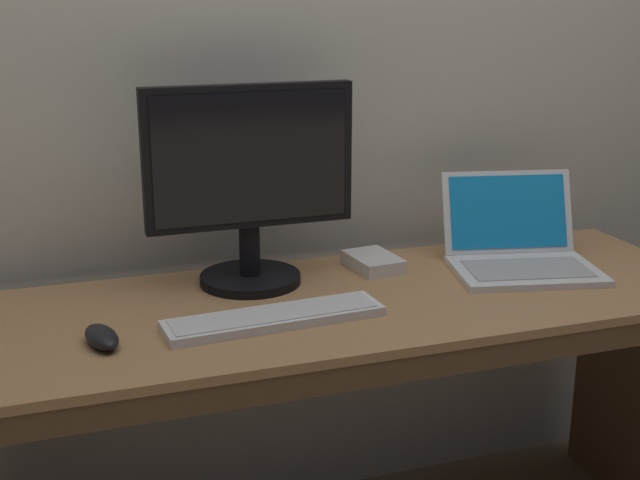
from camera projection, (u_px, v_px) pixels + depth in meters
name	position (u px, v px, depth m)	size (l,w,h in m)	color
desk	(353.00, 383.00, 1.96)	(1.71, 0.60, 0.71)	#A87A4C
laptop_white	(521.00, 255.00, 2.09)	(0.40, 0.38, 0.21)	white
external_monitor	(250.00, 182.00, 1.92)	(0.47, 0.24, 0.46)	black
wired_keyboard	(274.00, 318.00, 1.76)	(0.47, 0.14, 0.02)	white
computer_mouse	(102.00, 337.00, 1.65)	(0.06, 0.12, 0.03)	black
external_drive_box	(373.00, 262.00, 2.10)	(0.10, 0.15, 0.03)	silver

